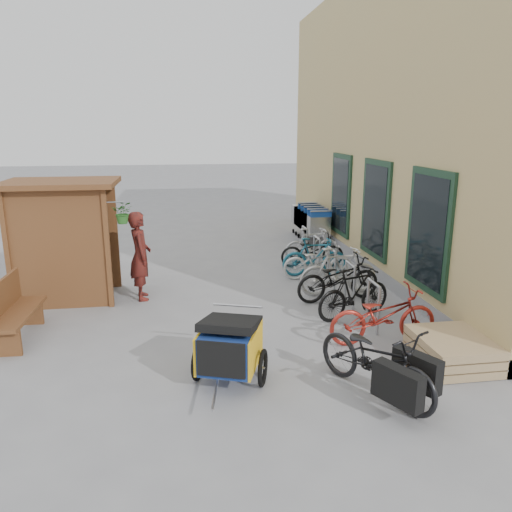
{
  "coord_description": "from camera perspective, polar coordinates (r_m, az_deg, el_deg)",
  "views": [
    {
      "loc": [
        -0.9,
        -7.67,
        3.41
      ],
      "look_at": [
        0.5,
        1.5,
        1.0
      ],
      "focal_mm": 35.0,
      "sensor_mm": 36.0,
      "label": 1
    }
  ],
  "objects": [
    {
      "name": "person_kiosk",
      "position": [
        10.27,
        -13.09,
        0.02
      ],
      "size": [
        0.53,
        0.72,
        1.79
      ],
      "primitive_type": "imported",
      "rotation": [
        0.0,
        0.0,
        1.74
      ],
      "color": "maroon",
      "rests_on": "ground"
    },
    {
      "name": "bike_1",
      "position": [
        9.26,
        11.17,
        -4.17
      ],
      "size": [
        1.65,
        0.96,
        0.96
      ],
      "primitive_type": "imported",
      "rotation": [
        0.0,
        0.0,
        1.91
      ],
      "color": "black",
      "rests_on": "ground"
    },
    {
      "name": "building",
      "position": [
        14.23,
        23.32,
        13.76
      ],
      "size": [
        6.07,
        13.0,
        7.0
      ],
      "color": "tan",
      "rests_on": "ground"
    },
    {
      "name": "cargo_bike",
      "position": [
        6.73,
        13.77,
        -11.55
      ],
      "size": [
        1.46,
        1.98,
        0.99
      ],
      "rotation": [
        0.0,
        0.0,
        0.49
      ],
      "color": "black",
      "rests_on": "ground"
    },
    {
      "name": "shopping_carts",
      "position": [
        15.4,
        6.16,
        4.2
      ],
      "size": [
        0.63,
        2.52,
        1.14
      ],
      "color": "silver",
      "rests_on": "ground"
    },
    {
      "name": "bench",
      "position": [
        9.08,
        -26.13,
        -5.55
      ],
      "size": [
        0.53,
        1.62,
        1.01
      ],
      "rotation": [
        0.0,
        0.0,
        -0.03
      ],
      "color": "brown",
      "rests_on": "ground"
    },
    {
      "name": "bike_rack",
      "position": [
        10.95,
        8.64,
        -0.92
      ],
      "size": [
        0.05,
        5.35,
        0.86
      ],
      "color": "#A5A8AD",
      "rests_on": "ground"
    },
    {
      "name": "bike_7",
      "position": [
        13.01,
        6.38,
        1.29
      ],
      "size": [
        1.51,
        0.6,
        0.89
      ],
      "primitive_type": "imported",
      "rotation": [
        0.0,
        0.0,
        1.7
      ],
      "color": "silver",
      "rests_on": "ground"
    },
    {
      "name": "bike_4",
      "position": [
        11.49,
        7.1,
        -0.64
      ],
      "size": [
        1.64,
        0.71,
        0.84
      ],
      "primitive_type": "imported",
      "rotation": [
        0.0,
        0.0,
        1.47
      ],
      "color": "#BBBAB7",
      "rests_on": "ground"
    },
    {
      "name": "bike_6",
      "position": [
        12.51,
        6.46,
        0.63
      ],
      "size": [
        1.61,
        0.62,
        0.83
      ],
      "primitive_type": "imported",
      "rotation": [
        0.0,
        0.0,
        1.53
      ],
      "color": "black",
      "rests_on": "ground"
    },
    {
      "name": "child_trailer",
      "position": [
        6.88,
        -3.02,
        -10.1
      ],
      "size": [
        1.09,
        1.68,
        0.97
      ],
      "rotation": [
        0.0,
        0.0,
        -0.34
      ],
      "color": "navy",
      "rests_on": "ground"
    },
    {
      "name": "bike_5",
      "position": [
        11.73,
        6.75,
        -0.1
      ],
      "size": [
        1.56,
        0.52,
        0.92
      ],
      "primitive_type": "imported",
      "rotation": [
        0.0,
        0.0,
        1.51
      ],
      "color": "#206580",
      "rests_on": "ground"
    },
    {
      "name": "bike_2",
      "position": [
        10.13,
        9.39,
        -2.53
      ],
      "size": [
        1.84,
        0.87,
        0.93
      ],
      "primitive_type": "imported",
      "rotation": [
        0.0,
        0.0,
        1.72
      ],
      "color": "black",
      "rests_on": "ground"
    },
    {
      "name": "bike_3",
      "position": [
        10.48,
        9.4,
        -1.71
      ],
      "size": [
        1.72,
        0.61,
        1.02
      ],
      "primitive_type": "imported",
      "rotation": [
        0.0,
        0.0,
        1.65
      ],
      "color": "#BBBAB7",
      "rests_on": "ground"
    },
    {
      "name": "pallet_stack",
      "position": [
        8.04,
        21.54,
        -9.96
      ],
      "size": [
        1.0,
        1.2,
        0.4
      ],
      "color": "tan",
      "rests_on": "ground"
    },
    {
      "name": "ground",
      "position": [
        8.44,
        -1.85,
        -9.27
      ],
      "size": [
        80.0,
        80.0,
        0.0
      ],
      "primitive_type": "plane",
      "color": "gray"
    },
    {
      "name": "bike_0",
      "position": [
        8.32,
        14.32,
        -6.6
      ],
      "size": [
        1.81,
        0.69,
        0.94
      ],
      "primitive_type": "imported",
      "rotation": [
        0.0,
        0.0,
        1.61
      ],
      "color": "#A1261D",
      "rests_on": "ground"
    },
    {
      "name": "kiosk",
      "position": [
        10.58,
        -21.56,
        3.43
      ],
      "size": [
        2.49,
        1.65,
        2.4
      ],
      "color": "brown",
      "rests_on": "ground"
    }
  ]
}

